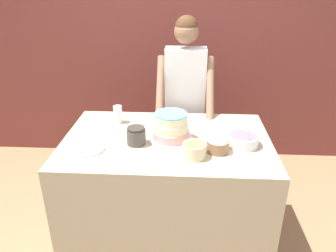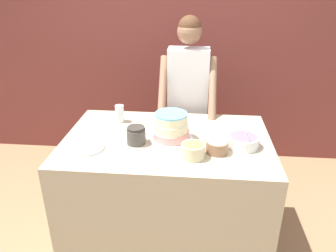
{
  "view_description": "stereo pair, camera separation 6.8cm",
  "coord_description": "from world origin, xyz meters",
  "px_view_note": "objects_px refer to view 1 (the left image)",
  "views": [
    {
      "loc": [
        0.12,
        -1.55,
        1.93
      ],
      "look_at": [
        0.01,
        0.42,
        1.02
      ],
      "focal_mm": 35.0,
      "sensor_mm": 36.0,
      "label": 1
    },
    {
      "loc": [
        0.19,
        -1.55,
        1.93
      ],
      "look_at": [
        0.01,
        0.42,
        1.02
      ],
      "focal_mm": 35.0,
      "sensor_mm": 36.0,
      "label": 2
    }
  ],
  "objects_px": {
    "frosting_bowl_white": "(218,145)",
    "frosting_bowl_purple": "(243,140)",
    "stoneware_jar": "(136,136)",
    "person_baker": "(185,92)",
    "drinking_glass": "(118,114)",
    "cake": "(171,128)",
    "ceramic_plate": "(88,149)",
    "frosting_bowl_olive": "(194,150)"
  },
  "relations": [
    {
      "from": "frosting_bowl_white",
      "to": "frosting_bowl_purple",
      "type": "xyz_separation_m",
      "value": [
        0.17,
        0.1,
        -0.0
      ]
    },
    {
      "from": "frosting_bowl_purple",
      "to": "stoneware_jar",
      "type": "bearing_deg",
      "value": -178.2
    },
    {
      "from": "stoneware_jar",
      "to": "person_baker",
      "type": "bearing_deg",
      "value": 67.11
    },
    {
      "from": "person_baker",
      "to": "frosting_bowl_purple",
      "type": "height_order",
      "value": "person_baker"
    },
    {
      "from": "person_baker",
      "to": "drinking_glass",
      "type": "height_order",
      "value": "person_baker"
    },
    {
      "from": "cake",
      "to": "ceramic_plate",
      "type": "bearing_deg",
      "value": -161.36
    },
    {
      "from": "person_baker",
      "to": "cake",
      "type": "height_order",
      "value": "person_baker"
    },
    {
      "from": "drinking_glass",
      "to": "stoneware_jar",
      "type": "relative_size",
      "value": 1.06
    },
    {
      "from": "drinking_glass",
      "to": "cake",
      "type": "bearing_deg",
      "value": -32.56
    },
    {
      "from": "person_baker",
      "to": "drinking_glass",
      "type": "relative_size",
      "value": 12.45
    },
    {
      "from": "person_baker",
      "to": "frosting_bowl_white",
      "type": "height_order",
      "value": "person_baker"
    },
    {
      "from": "frosting_bowl_olive",
      "to": "drinking_glass",
      "type": "height_order",
      "value": "drinking_glass"
    },
    {
      "from": "frosting_bowl_olive",
      "to": "drinking_glass",
      "type": "xyz_separation_m",
      "value": [
        -0.57,
        0.5,
        0.02
      ]
    },
    {
      "from": "person_baker",
      "to": "drinking_glass",
      "type": "bearing_deg",
      "value": -141.44
    },
    {
      "from": "frosting_bowl_purple",
      "to": "drinking_glass",
      "type": "bearing_deg",
      "value": 160.25
    },
    {
      "from": "cake",
      "to": "stoneware_jar",
      "type": "distance_m",
      "value": 0.24
    },
    {
      "from": "frosting_bowl_white",
      "to": "drinking_glass",
      "type": "relative_size",
      "value": 1.11
    },
    {
      "from": "person_baker",
      "to": "cake",
      "type": "distance_m",
      "value": 0.68
    },
    {
      "from": "drinking_glass",
      "to": "ceramic_plate",
      "type": "height_order",
      "value": "drinking_glass"
    },
    {
      "from": "person_baker",
      "to": "cake",
      "type": "xyz_separation_m",
      "value": [
        -0.09,
        -0.67,
        -0.03
      ]
    },
    {
      "from": "frosting_bowl_olive",
      "to": "drinking_glass",
      "type": "bearing_deg",
      "value": 139.15
    },
    {
      "from": "drinking_glass",
      "to": "ceramic_plate",
      "type": "distance_m",
      "value": 0.46
    },
    {
      "from": "frosting_bowl_purple",
      "to": "cake",
      "type": "bearing_deg",
      "value": 173.37
    },
    {
      "from": "frosting_bowl_purple",
      "to": "stoneware_jar",
      "type": "height_order",
      "value": "frosting_bowl_purple"
    },
    {
      "from": "cake",
      "to": "ceramic_plate",
      "type": "relative_size",
      "value": 1.39
    },
    {
      "from": "ceramic_plate",
      "to": "frosting_bowl_purple",
      "type": "bearing_deg",
      "value": 6.96
    },
    {
      "from": "person_baker",
      "to": "stoneware_jar",
      "type": "bearing_deg",
      "value": -112.89
    },
    {
      "from": "cake",
      "to": "ceramic_plate",
      "type": "height_order",
      "value": "cake"
    },
    {
      "from": "ceramic_plate",
      "to": "stoneware_jar",
      "type": "relative_size",
      "value": 1.76
    },
    {
      "from": "frosting_bowl_olive",
      "to": "ceramic_plate",
      "type": "distance_m",
      "value": 0.69
    },
    {
      "from": "person_baker",
      "to": "stoneware_jar",
      "type": "height_order",
      "value": "person_baker"
    },
    {
      "from": "ceramic_plate",
      "to": "person_baker",
      "type": "bearing_deg",
      "value": 53.83
    },
    {
      "from": "frosting_bowl_olive",
      "to": "ceramic_plate",
      "type": "relative_size",
      "value": 0.67
    },
    {
      "from": "frosting_bowl_purple",
      "to": "ceramic_plate",
      "type": "bearing_deg",
      "value": -173.04
    },
    {
      "from": "ceramic_plate",
      "to": "cake",
      "type": "bearing_deg",
      "value": 18.64
    },
    {
      "from": "frosting_bowl_purple",
      "to": "stoneware_jar",
      "type": "relative_size",
      "value": 1.65
    },
    {
      "from": "drinking_glass",
      "to": "ceramic_plate",
      "type": "xyz_separation_m",
      "value": [
        -0.11,
        -0.45,
        -0.06
      ]
    },
    {
      "from": "frosting_bowl_olive",
      "to": "frosting_bowl_white",
      "type": "bearing_deg",
      "value": 26.81
    },
    {
      "from": "ceramic_plate",
      "to": "stoneware_jar",
      "type": "xyz_separation_m",
      "value": [
        0.3,
        0.1,
        0.05
      ]
    },
    {
      "from": "person_baker",
      "to": "frosting_bowl_purple",
      "type": "xyz_separation_m",
      "value": [
        0.39,
        -0.73,
        -0.08
      ]
    },
    {
      "from": "frosting_bowl_olive",
      "to": "stoneware_jar",
      "type": "height_order",
      "value": "stoneware_jar"
    },
    {
      "from": "frosting_bowl_purple",
      "to": "stoneware_jar",
      "type": "distance_m",
      "value": 0.71
    }
  ]
}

